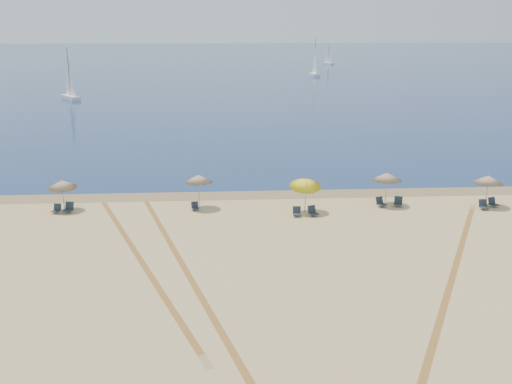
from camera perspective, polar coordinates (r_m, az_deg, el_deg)
ground at (r=25.68m, az=3.05°, el=-14.87°), size 160.00×160.00×0.00m
ocean at (r=247.34m, az=-3.21°, el=12.48°), size 500.00×500.00×0.00m
wet_sand at (r=47.86m, az=-0.32°, el=-0.22°), size 500.00×500.00×0.00m
umbrella_1 at (r=45.52m, az=-17.78°, el=0.72°), size 2.06×2.10×2.30m
umbrella_2 at (r=44.01m, az=-5.44°, el=1.27°), size 2.02×2.02×2.55m
umbrella_3 at (r=42.95m, az=4.68°, el=0.89°), size 2.26×2.33×2.72m
umbrella_4 at (r=45.66m, az=12.23°, el=1.43°), size 2.22×2.22×2.48m
umbrella_5 at (r=47.49m, az=21.03°, el=1.12°), size 2.15×2.15×2.36m
chair_2 at (r=45.37m, az=-18.26°, el=-1.54°), size 0.66×0.73×0.65m
chair_3 at (r=45.23m, az=-17.23°, el=-1.45°), size 0.75×0.83×0.74m
chair_4 at (r=43.98m, az=-5.77°, el=-1.37°), size 0.59×0.66×0.61m
chair_5 at (r=42.47m, az=3.88°, el=-1.90°), size 0.58×0.67×0.67m
chair_6 at (r=42.66m, az=5.36°, el=-1.83°), size 0.80×0.85×0.71m
chair_7 at (r=45.53m, az=11.66°, el=-0.97°), size 0.82×0.87×0.71m
chair_8 at (r=45.88m, az=13.24°, el=-0.93°), size 0.78×0.85×0.71m
chair_9 at (r=46.93m, az=20.64°, el=-1.17°), size 0.60×0.70×0.71m
chair_10 at (r=47.85m, az=21.41°, el=-0.95°), size 0.72×0.79×0.69m
sailboat_0 at (r=161.81m, az=5.56°, el=11.85°), size 1.85×6.41×9.47m
sailboat_1 at (r=209.50m, az=6.83°, el=12.44°), size 3.17×4.83×7.12m
sailboat_2 at (r=114.58m, az=-17.14°, el=9.72°), size 4.54×6.01×9.10m
tire_tracks at (r=34.60m, az=-0.76°, el=-6.51°), size 54.68×43.38×0.00m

